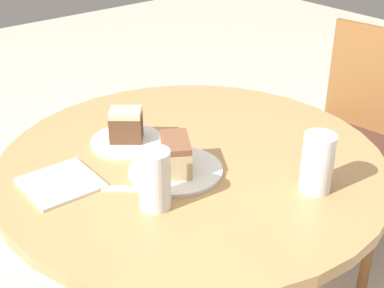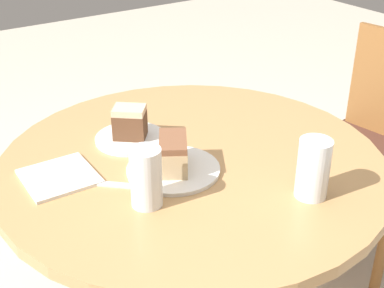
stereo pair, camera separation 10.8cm
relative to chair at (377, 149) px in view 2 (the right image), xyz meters
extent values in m
cylinder|color=tan|center=(0.06, -0.85, -0.11)|extent=(0.12, 0.12, 0.68)
cylinder|color=tan|center=(0.06, -0.85, 0.25)|extent=(0.98, 0.98, 0.03)
cylinder|color=brown|center=(-0.17, -0.29, -0.25)|extent=(0.04, 0.04, 0.44)
cylinder|color=brown|center=(0.24, -0.23, -0.25)|extent=(0.04, 0.04, 0.44)
cylinder|color=brown|center=(-0.23, 0.10, -0.25)|extent=(0.04, 0.04, 0.44)
cube|color=#47281E|center=(0.01, -0.07, -0.02)|extent=(0.52, 0.49, 0.03)
cylinder|color=silver|center=(0.08, -0.92, 0.27)|extent=(0.23, 0.23, 0.01)
cylinder|color=silver|center=(-0.12, -0.93, 0.27)|extent=(0.19, 0.19, 0.01)
cube|color=tan|center=(0.08, -0.92, 0.30)|extent=(0.14, 0.12, 0.06)
cube|color=brown|center=(0.08, -0.92, 0.34)|extent=(0.13, 0.12, 0.02)
cube|color=brown|center=(-0.12, -0.93, 0.31)|extent=(0.10, 0.11, 0.07)
cube|color=beige|center=(-0.12, -0.93, 0.35)|extent=(0.10, 0.10, 0.02)
cylinder|color=beige|center=(0.17, -1.05, 0.31)|extent=(0.06, 0.06, 0.09)
cylinder|color=white|center=(0.17, -1.05, 0.33)|extent=(0.07, 0.07, 0.14)
cylinder|color=silver|center=(0.34, -0.72, 0.31)|extent=(0.06, 0.06, 0.09)
cylinder|color=white|center=(0.34, -0.72, 0.33)|extent=(0.07, 0.07, 0.14)
cube|color=silver|center=(-0.04, -1.17, 0.27)|extent=(0.17, 0.17, 0.01)
cube|color=silver|center=(0.07, -1.07, 0.26)|extent=(0.14, 0.15, 0.00)
camera|label=1|loc=(0.97, -1.60, 0.94)|focal=50.00mm
camera|label=2|loc=(1.03, -1.51, 0.94)|focal=50.00mm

